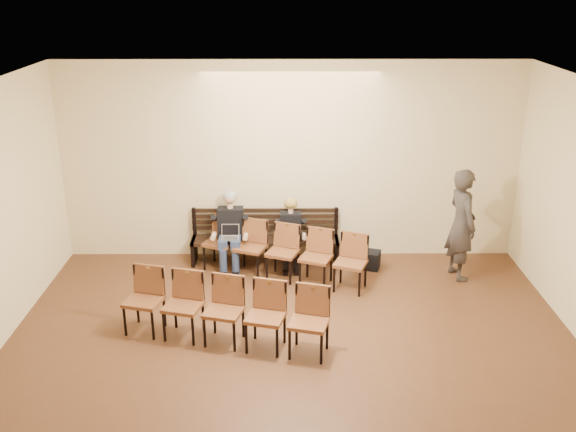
# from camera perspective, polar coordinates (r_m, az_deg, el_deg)

# --- Properties ---
(room_walls) EXTENTS (8.02, 10.01, 3.51)m
(room_walls) POSITION_cam_1_polar(r_m,az_deg,el_deg) (6.94, 0.55, 1.61)
(room_walls) COLOR beige
(room_walls) RESTS_ON ground
(bench) EXTENTS (2.60, 0.90, 0.45)m
(bench) POSITION_cam_1_polar(r_m,az_deg,el_deg) (11.39, -2.04, -3.06)
(bench) COLOR black
(bench) RESTS_ON ground
(seated_man) EXTENTS (0.55, 0.76, 1.32)m
(seated_man) POSITION_cam_1_polar(r_m,az_deg,el_deg) (11.14, -5.15, -1.25)
(seated_man) COLOR black
(seated_man) RESTS_ON ground
(seated_woman) EXTENTS (0.46, 0.64, 1.07)m
(seated_woman) POSITION_cam_1_polar(r_m,az_deg,el_deg) (11.15, 0.24, -1.84)
(seated_woman) COLOR black
(seated_woman) RESTS_ON ground
(laptop) EXTENTS (0.35, 0.31, 0.22)m
(laptop) POSITION_cam_1_polar(r_m,az_deg,el_deg) (10.97, -5.18, -2.16)
(laptop) COLOR #B6B6BA
(laptop) RESTS_ON bench
(water_bottle) EXTENTS (0.07, 0.07, 0.22)m
(water_bottle) POSITION_cam_1_polar(r_m,az_deg,el_deg) (10.86, 0.68, -2.33)
(water_bottle) COLOR silver
(water_bottle) RESTS_ON bench
(bag) EXTENTS (0.49, 0.41, 0.31)m
(bag) POSITION_cam_1_polar(r_m,az_deg,el_deg) (11.27, 7.05, -3.84)
(bag) COLOR black
(bag) RESTS_ON ground
(passerby) EXTENTS (0.69, 0.89, 2.18)m
(passerby) POSITION_cam_1_polar(r_m,az_deg,el_deg) (10.90, 15.24, -0.02)
(passerby) COLOR #35302C
(passerby) RESTS_ON ground
(chair_row_front) EXTENTS (2.81, 1.49, 0.92)m
(chair_row_front) POSITION_cam_1_polar(r_m,az_deg,el_deg) (10.69, -0.49, -3.30)
(chair_row_front) COLOR brown
(chair_row_front) RESTS_ON ground
(chair_row_back) EXTENTS (2.93, 1.24, 0.94)m
(chair_row_back) POSITION_cam_1_polar(r_m,az_deg,el_deg) (8.92, -5.75, -8.48)
(chair_row_back) COLOR brown
(chair_row_back) RESTS_ON ground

